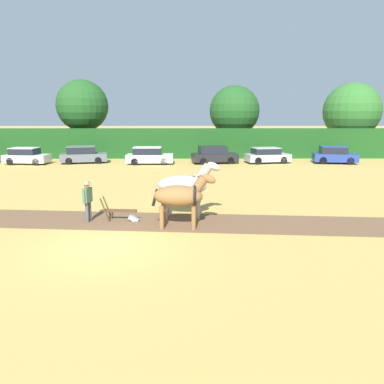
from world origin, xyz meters
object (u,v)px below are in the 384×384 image
tree_center_left (82,106)px  plow (124,214)px  draft_horse_lead_left (181,196)px  parked_car_center_right (149,156)px  parked_car_right (214,155)px  farmer_beside_team (195,187)px  parked_car_end_right (334,155)px  farmer_at_plow (88,198)px  draft_horse_lead_right (185,186)px  parked_car_center (83,155)px  parked_car_far_right (267,156)px  tree_center_right (352,111)px  parked_car_center_left (26,156)px  tree_center (234,111)px

tree_center_left → plow: 28.89m
draft_horse_lead_left → parked_car_center_right: bearing=104.7°
parked_car_center_right → parked_car_right: bearing=4.3°
draft_horse_lead_left → farmer_beside_team: 3.38m
draft_horse_lead_left → parked_car_end_right: 23.83m
farmer_at_plow → parked_car_end_right: 25.65m
farmer_beside_team → parked_car_right: (2.00, 16.39, -0.25)m
draft_horse_lead_left → draft_horse_lead_right: bearing=89.5°
parked_car_center_right → plow: bearing=-88.4°
plow → parked_car_center_right: 18.21m
parked_car_center → parked_car_far_right: (16.96, -0.11, -0.05)m
tree_center_left → farmer_beside_team: bearing=-63.8°
draft_horse_lead_right → plow: size_ratio=1.74×
draft_horse_lead_left → parked_car_right: size_ratio=0.61×
farmer_at_plow → parked_car_right: 19.94m
tree_center_right → tree_center_left: bearing=-176.7°
parked_car_center → parked_car_end_right: size_ratio=1.10×
draft_horse_lead_left → parked_car_center_left: size_ratio=0.66×
draft_horse_lead_left → parked_car_right: draft_horse_lead_left is taller
farmer_beside_team → parked_car_center_right: farmer_beside_team is taller
parked_car_center → parked_car_right: (12.07, -0.19, 0.01)m
parked_car_center_right → parked_car_far_right: parked_car_center_right is taller
draft_horse_lead_left → tree_center: bearing=84.1°
draft_horse_lead_left → farmer_at_plow: (-3.98, 0.88, -0.28)m
tree_center_right → farmer_beside_team: bearing=-125.1°
parked_car_center_left → parked_car_right: bearing=6.9°
parked_car_center_left → parked_car_far_right: (21.88, 0.62, -0.02)m
draft_horse_lead_left → plow: (-2.50, 0.98, -1.00)m
draft_horse_lead_right → parked_car_end_right: bearing=58.1°
parked_car_center_right → farmer_at_plow: bearing=-93.0°
tree_center → plow: size_ratio=4.57×
plow → farmer_beside_team: 3.94m
tree_center_left → parked_car_end_right: tree_center_left is taller
tree_center_left → parked_car_center: 9.49m
parked_car_end_right → draft_horse_lead_left: bearing=-116.2°
farmer_beside_team → parked_car_right: 16.52m
tree_center_right → parked_car_center_left: bearing=-162.5°
parked_car_right → parked_car_center_left: bearing=172.2°
farmer_at_plow → parked_car_center_right: farmer_at_plow is taller
parked_car_center_right → farmer_beside_team: bearing=-77.1°
tree_center → farmer_beside_team: (-4.83, -25.39, -3.75)m
draft_horse_lead_right → parked_car_far_right: size_ratio=0.68×
tree_center_left → plow: size_ratio=4.91×
tree_center_left → parked_car_center: size_ratio=1.85×
tree_center → parked_car_center_left: size_ratio=1.91×
tree_center → parked_car_center_right: 13.55m
farmer_at_plow → parked_car_center_right: bearing=101.6°
tree_center_left → parked_car_center_left: 10.32m
tree_center_right → parked_car_end_right: bearing=-118.7°
plow → parked_car_end_right: 24.59m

